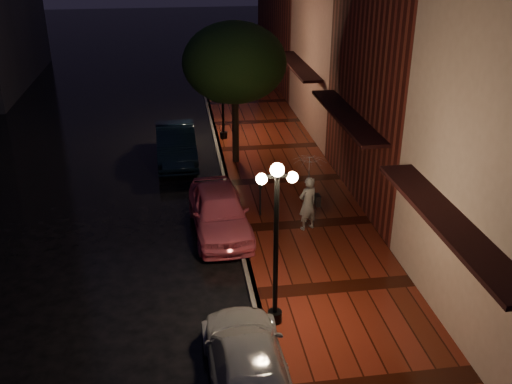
{
  "coord_description": "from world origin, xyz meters",
  "views": [
    {
      "loc": [
        -1.79,
        -16.51,
        9.18
      ],
      "look_at": [
        0.61,
        0.09,
        1.4
      ],
      "focal_mm": 40.0,
      "sensor_mm": 36.0,
      "label": 1
    }
  ],
  "objects_px": {
    "streetlamp_far": "(222,87)",
    "parking_meter": "(260,196)",
    "woman_with_umbrella": "(309,181)",
    "pink_car": "(219,211)",
    "street_tree": "(235,65)",
    "navy_car": "(176,144)",
    "silver_car": "(247,362)",
    "streetlamp_near": "(276,237)"
  },
  "relations": [
    {
      "from": "silver_car",
      "to": "woman_with_umbrella",
      "type": "xyz_separation_m",
      "value": [
        2.85,
        6.6,
        1.22
      ]
    },
    {
      "from": "navy_car",
      "to": "silver_car",
      "type": "height_order",
      "value": "navy_car"
    },
    {
      "from": "streetlamp_near",
      "to": "parking_meter",
      "type": "distance_m",
      "value": 6.12
    },
    {
      "from": "street_tree",
      "to": "pink_car",
      "type": "height_order",
      "value": "street_tree"
    },
    {
      "from": "streetlamp_far",
      "to": "pink_car",
      "type": "relative_size",
      "value": 0.97
    },
    {
      "from": "streetlamp_near",
      "to": "parking_meter",
      "type": "bearing_deg",
      "value": 84.97
    },
    {
      "from": "street_tree",
      "to": "navy_car",
      "type": "distance_m",
      "value": 4.36
    },
    {
      "from": "street_tree",
      "to": "streetlamp_far",
      "type": "bearing_deg",
      "value": 94.91
    },
    {
      "from": "pink_car",
      "to": "street_tree",
      "type": "bearing_deg",
      "value": 74.89
    },
    {
      "from": "navy_car",
      "to": "parking_meter",
      "type": "relative_size",
      "value": 3.8
    },
    {
      "from": "street_tree",
      "to": "pink_car",
      "type": "distance_m",
      "value": 6.9
    },
    {
      "from": "streetlamp_far",
      "to": "parking_meter",
      "type": "height_order",
      "value": "streetlamp_far"
    },
    {
      "from": "street_tree",
      "to": "parking_meter",
      "type": "height_order",
      "value": "street_tree"
    },
    {
      "from": "streetlamp_near",
      "to": "streetlamp_far",
      "type": "xyz_separation_m",
      "value": [
        0.0,
        14.0,
        0.0
      ]
    },
    {
      "from": "pink_car",
      "to": "silver_car",
      "type": "bearing_deg",
      "value": -93.39
    },
    {
      "from": "streetlamp_near",
      "to": "silver_car",
      "type": "distance_m",
      "value": 2.91
    },
    {
      "from": "streetlamp_far",
      "to": "street_tree",
      "type": "relative_size",
      "value": 0.74
    },
    {
      "from": "pink_car",
      "to": "streetlamp_near",
      "type": "bearing_deg",
      "value": -82.97
    },
    {
      "from": "street_tree",
      "to": "pink_car",
      "type": "bearing_deg",
      "value": -101.72
    },
    {
      "from": "silver_car",
      "to": "parking_meter",
      "type": "xyz_separation_m",
      "value": [
        1.47,
        7.78,
        0.26
      ]
    },
    {
      "from": "silver_car",
      "to": "parking_meter",
      "type": "height_order",
      "value": "parking_meter"
    },
    {
      "from": "streetlamp_near",
      "to": "street_tree",
      "type": "bearing_deg",
      "value": 88.65
    },
    {
      "from": "pink_car",
      "to": "silver_car",
      "type": "distance_m",
      "value": 7.09
    },
    {
      "from": "streetlamp_far",
      "to": "street_tree",
      "type": "bearing_deg",
      "value": -85.09
    },
    {
      "from": "woman_with_umbrella",
      "to": "streetlamp_far",
      "type": "bearing_deg",
      "value": -100.66
    },
    {
      "from": "parking_meter",
      "to": "pink_car",
      "type": "bearing_deg",
      "value": -169.84
    },
    {
      "from": "woman_with_umbrella",
      "to": "pink_car",
      "type": "bearing_deg",
      "value": -31.85
    },
    {
      "from": "streetlamp_near",
      "to": "woman_with_umbrella",
      "type": "relative_size",
      "value": 1.67
    },
    {
      "from": "streetlamp_far",
      "to": "navy_car",
      "type": "xyz_separation_m",
      "value": [
        -2.25,
        -2.21,
        -1.83
      ]
    },
    {
      "from": "street_tree",
      "to": "navy_car",
      "type": "bearing_deg",
      "value": 162.35
    },
    {
      "from": "silver_car",
      "to": "parking_meter",
      "type": "relative_size",
      "value": 3.55
    },
    {
      "from": "street_tree",
      "to": "silver_car",
      "type": "relative_size",
      "value": 1.33
    },
    {
      "from": "streetlamp_far",
      "to": "silver_car",
      "type": "distance_m",
      "value": 16.07
    },
    {
      "from": "streetlamp_far",
      "to": "woman_with_umbrella",
      "type": "bearing_deg",
      "value": -78.46
    },
    {
      "from": "pink_car",
      "to": "parking_meter",
      "type": "bearing_deg",
      "value": 21.9
    },
    {
      "from": "pink_car",
      "to": "navy_car",
      "type": "bearing_deg",
      "value": 97.69
    },
    {
      "from": "navy_car",
      "to": "silver_car",
      "type": "relative_size",
      "value": 1.07
    },
    {
      "from": "pink_car",
      "to": "navy_car",
      "type": "height_order",
      "value": "navy_car"
    },
    {
      "from": "streetlamp_near",
      "to": "streetlamp_far",
      "type": "height_order",
      "value": "same"
    },
    {
      "from": "navy_car",
      "to": "pink_car",
      "type": "bearing_deg",
      "value": -80.44
    },
    {
      "from": "street_tree",
      "to": "woman_with_umbrella",
      "type": "relative_size",
      "value": 2.25
    },
    {
      "from": "woman_with_umbrella",
      "to": "street_tree",
      "type": "bearing_deg",
      "value": -97.6
    }
  ]
}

